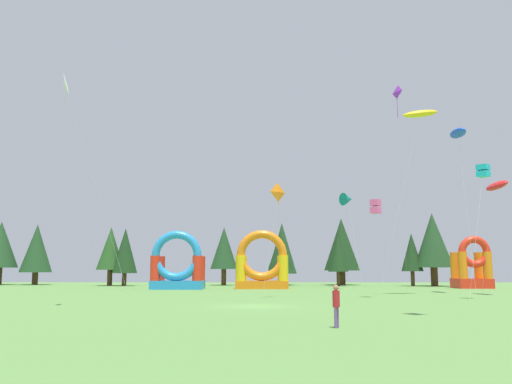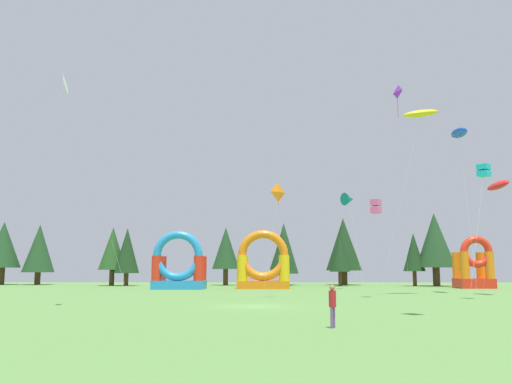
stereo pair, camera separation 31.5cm
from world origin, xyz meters
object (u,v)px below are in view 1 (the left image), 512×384
Objects in this scene: inflatable_orange_dome at (177,269)px; kite_orange_diamond at (279,193)px; kite_red_parafoil at (497,186)px; inflatable_yellow_castle at (262,268)px; kite_purple_diamond at (396,95)px; kite_pink_box at (376,207)px; kite_blue_parafoil at (458,133)px; kite_white_diamond at (64,87)px; kite_teal_delta at (348,199)px; kite_cyan_box at (483,171)px; person_near_camera at (336,302)px; inflatable_red_slide at (472,269)px; kite_yellow_parafoil at (420,114)px.

kite_orange_diamond is at bearing -59.17° from inflatable_orange_dome.
inflatable_yellow_castle is at bearing 143.26° from kite_red_parafoil.
kite_purple_diamond reaches higher than kite_orange_diamond.
inflatable_orange_dome is at bearing 136.08° from kite_pink_box.
inflatable_yellow_castle is (-19.10, 12.97, -12.91)m from kite_blue_parafoil.
inflatable_orange_dome is at bearing 85.22° from kite_white_diamond.
kite_teal_delta is 1.07× the size of kite_cyan_box.
kite_purple_diamond reaches higher than kite_red_parafoil.
person_near_camera is at bearing -85.54° from kite_orange_diamond.
kite_blue_parafoil is 11.47m from kite_cyan_box.
inflatable_red_slide is (6.18, 14.88, -13.02)m from kite_blue_parafoil.
kite_cyan_box is at bearing 17.79° from kite_white_diamond.
kite_cyan_box is 25.97m from person_near_camera.
kite_blue_parafoil is at bearing 31.83° from kite_white_diamond.
kite_white_diamond is 2.16× the size of inflatable_orange_dome.
kite_purple_diamond reaches higher than kite_white_diamond.
kite_teal_delta is 20.52m from kite_orange_diamond.
kite_teal_delta is at bearing 108.54° from kite_yellow_parafoil.
kite_red_parafoil is 1.30× the size of kite_pink_box.
inflatable_orange_dome is (-11.18, 18.73, -6.13)m from kite_orange_diamond.
inflatable_orange_dome is at bearing 155.84° from kite_red_parafoil.
kite_red_parafoil is at bearing -36.74° from inflatable_yellow_castle.
kite_purple_diamond is 30.74m from person_near_camera.
kite_teal_delta is at bearing 130.21° from kite_blue_parafoil.
person_near_camera is at bearing -116.21° from inflatable_red_slide.
kite_teal_delta reaches higher than inflatable_red_slide.
kite_purple_diamond reaches higher than kite_teal_delta.
kite_cyan_box is at bearing -70.27° from kite_teal_delta.
kite_purple_diamond is at bearing -37.09° from inflatable_orange_dome.
inflatable_red_slide reaches higher than person_near_camera.
kite_yellow_parafoil is at bearing 39.96° from kite_purple_diamond.
kite_teal_delta reaches higher than inflatable_yellow_castle.
kite_white_diamond is at bearing 87.73° from person_near_camera.
person_near_camera is 0.26× the size of inflatable_orange_dome.
kite_pink_box is at bearing -159.25° from kite_red_parafoil.
inflatable_red_slide is (10.66, 18.05, -14.08)m from kite_yellow_parafoil.
kite_yellow_parafoil is 11.24m from kite_pink_box.
kite_yellow_parafoil is 2.57× the size of inflatable_orange_dome.
inflatable_red_slide is at bearing 56.71° from kite_purple_diamond.
kite_purple_diamond reaches higher than inflatable_yellow_castle.
kite_blue_parafoil is 2.33× the size of inflatable_yellow_castle.
kite_purple_diamond is 1.27× the size of kite_white_diamond.
kite_teal_delta reaches higher than kite_pink_box.
kite_purple_diamond is 1.64× the size of kite_teal_delta.
kite_red_parafoil is 37.53m from kite_white_diamond.
kite_cyan_box reaches higher than kite_pink_box.
kite_yellow_parafoil is at bearing -71.46° from kite_teal_delta.
inflatable_orange_dome is (-28.75, 10.95, -13.01)m from kite_blue_parafoil.
kite_orange_diamond is at bearing -156.12° from kite_blue_parafoil.
kite_red_parafoil is 12.91m from kite_pink_box.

